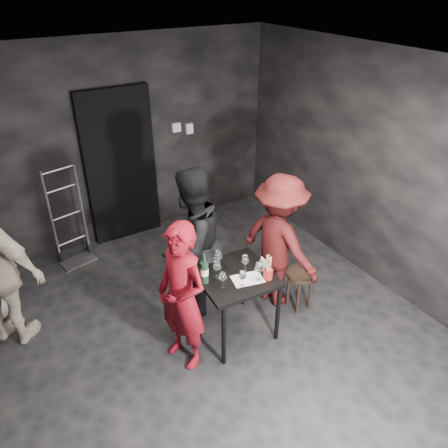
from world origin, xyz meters
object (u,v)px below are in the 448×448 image
server_red (182,296)px  man_maroon (279,239)px  breadstick_cup (268,268)px  tasting_table (235,282)px  wine_bottle (204,272)px  woman_black (191,235)px  hand_truck (74,244)px  stool (300,280)px

server_red → man_maroon: 1.33m
server_red → breadstick_cup: 0.87m
server_red → man_maroon: man_maroon is taller
tasting_table → wine_bottle: wine_bottle is taller
server_red → woman_black: size_ratio=0.81×
server_red → wine_bottle: bearing=92.6°
server_red → man_maroon: bearing=83.9°
wine_bottle → woman_black: bearing=75.7°
man_maroon → breadstick_cup: (-0.46, -0.42, 0.06)m
hand_truck → stool: bearing=-62.1°
woman_black → breadstick_cup: bearing=94.6°
tasting_table → man_maroon: bearing=16.3°
tasting_table → woman_black: (-0.18, 0.56, 0.31)m
wine_bottle → breadstick_cup: (0.55, -0.27, 0.00)m
hand_truck → breadstick_cup: 2.84m
stool → wine_bottle: bearing=175.5°
hand_truck → tasting_table: (1.09, -2.21, 0.42)m
woman_black → wine_bottle: woman_black is taller
server_red → woman_black: bearing=128.1°
server_red → stool: bearing=73.2°
hand_truck → woman_black: woman_black is taller
stool → server_red: (-1.45, -0.02, 0.41)m
woman_black → server_red: bearing=31.5°
server_red → wine_bottle: size_ratio=4.83×
hand_truck → server_red: 2.38m
wine_bottle → man_maroon: bearing=8.7°
tasting_table → breadstick_cup: size_ratio=2.64×
stool → wine_bottle: 1.26m
breadstick_cup → server_red: bearing=169.4°
woman_black → stool: bearing=125.7°
woman_black → man_maroon: (0.88, -0.36, -0.15)m
tasting_table → woman_black: size_ratio=0.39×
hand_truck → stool: size_ratio=2.75×
tasting_table → woman_black: bearing=107.8°
server_red → man_maroon: size_ratio=0.95×
man_maroon → wine_bottle: size_ratio=5.08×
hand_truck → wine_bottle: hand_truck is taller
wine_bottle → breadstick_cup: wine_bottle is taller
stool → breadstick_cup: bearing=-163.6°
tasting_table → breadstick_cup: bearing=-41.7°
hand_truck → breadstick_cup: (1.33, -2.43, 0.65)m
wine_bottle → server_red: bearing=-159.9°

